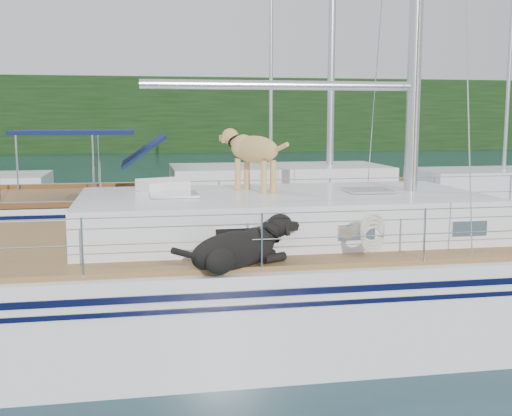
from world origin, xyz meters
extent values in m
plane|color=black|center=(0.00, 0.00, 0.00)|extent=(120.00, 120.00, 0.00)
cube|color=black|center=(0.00, 45.00, 3.00)|extent=(90.00, 3.00, 6.00)
cube|color=#595147|center=(0.00, 46.20, 0.60)|extent=(92.00, 1.00, 1.20)
cube|color=white|center=(0.00, 0.00, 0.50)|extent=(12.00, 3.80, 1.40)
cube|color=olive|center=(0.00, 0.00, 1.23)|extent=(11.52, 3.50, 0.06)
cube|color=white|center=(0.80, 0.00, 1.54)|extent=(5.20, 2.50, 0.55)
cylinder|color=silver|center=(0.80, 0.00, 3.21)|extent=(3.60, 0.12, 0.12)
cylinder|color=silver|center=(0.00, -1.75, 1.82)|extent=(10.56, 0.01, 0.01)
cylinder|color=silver|center=(0.00, 1.75, 1.82)|extent=(10.56, 0.01, 0.01)
cube|color=blue|center=(-0.07, 1.18, 1.29)|extent=(0.73, 0.51, 0.06)
cube|color=white|center=(-0.72, 0.58, 1.89)|extent=(0.74, 0.68, 0.15)
torus|color=beige|center=(1.43, -1.68, 1.62)|extent=(0.44, 0.24, 0.42)
cube|color=white|center=(0.89, 5.98, 0.45)|extent=(11.00, 3.50, 1.30)
cube|color=olive|center=(0.89, 5.98, 1.10)|extent=(10.56, 3.29, 0.06)
cube|color=white|center=(2.09, 5.98, 1.45)|extent=(4.80, 2.30, 0.55)
cube|color=#101E46|center=(-2.31, 5.98, 2.50)|extent=(2.40, 2.30, 0.08)
cube|color=white|center=(4.00, 16.00, 0.40)|extent=(7.20, 3.00, 1.10)
cylinder|color=silver|center=(4.00, 16.00, 6.00)|extent=(0.14, 0.14, 11.00)
cube|color=white|center=(12.00, 13.00, 0.40)|extent=(6.40, 3.00, 1.10)
cylinder|color=silver|center=(12.00, 13.00, 6.00)|extent=(0.14, 0.14, 11.00)
camera|label=1|loc=(-1.04, -8.14, 2.80)|focal=45.00mm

